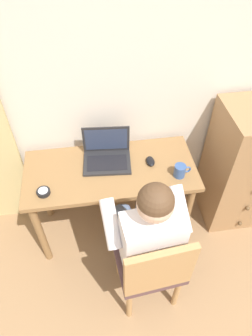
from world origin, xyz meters
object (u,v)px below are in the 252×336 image
Objects in this scene: person_seated at (146,228)px; laptop at (107,154)px; dresser at (242,167)px; coffee_mug at (180,171)px; chair at (152,267)px; desk_clock at (43,192)px; desk at (111,180)px; computer_mouse at (150,161)px.

laptop is (-0.18, 0.57, 0.12)m from person_seated.
dresser is 1.05m from person_seated.
person_seated is 0.47m from coffee_mug.
chair reaches higher than desk_clock.
person_seated is 3.32× the size of laptop.
desk is 0.33m from computer_mouse.
desk is 12.34× the size of computer_mouse.
laptop is at bearing 177.22° from dresser.
person_seated is at bearing 94.78° from chair.
laptop is 3.61× the size of computer_mouse.
dresser is at bearing 1.24° from computer_mouse.
chair reaches higher than desk.
chair is 0.86m from desk_clock.
laptop is 0.32m from computer_mouse.
dresser is at bearing 2.50° from desk.
person_seated is (-0.90, -0.52, 0.12)m from dresser.
laptop reaches higher than chair.
desk_clock is at bearing -161.31° from desk.
computer_mouse is (0.13, 0.49, 0.09)m from person_seated.
computer_mouse is 1.11× the size of desk_clock.
chair is 2.43× the size of laptop.
person_seated reaches higher than computer_mouse.
coffee_mug is (0.49, -0.23, -0.00)m from laptop.
computer_mouse is (-0.78, -0.03, 0.21)m from dresser.
computer_mouse is (0.31, -0.08, -0.04)m from laptop.
person_seated reaches higher than desk.
chair is at bearing -118.86° from coffee_mug.
dresser is (1.07, 0.05, -0.07)m from desk.
computer_mouse is 0.78m from desk_clock.
computer_mouse is at bearing 13.02° from desk_clock.
desk is 0.69m from chair.
chair is 9.75× the size of desk_clock.
desk_clock reaches higher than desk.
coffee_mug is (0.30, 0.34, 0.12)m from person_seated.
dresser reaches higher than computer_mouse.
dresser is 1.11m from laptop.
person_seated is at bearing -26.52° from desk_clock.
coffee_mug is (0.47, -0.13, 0.17)m from desk.
chair is 0.73× the size of person_seated.
dresser reaches higher than laptop.
dresser is at bearing -2.78° from laptop.
person_seated is at bearing -72.29° from laptop.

